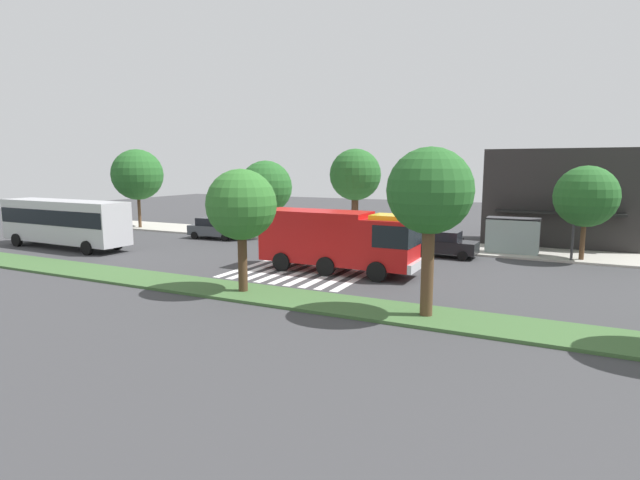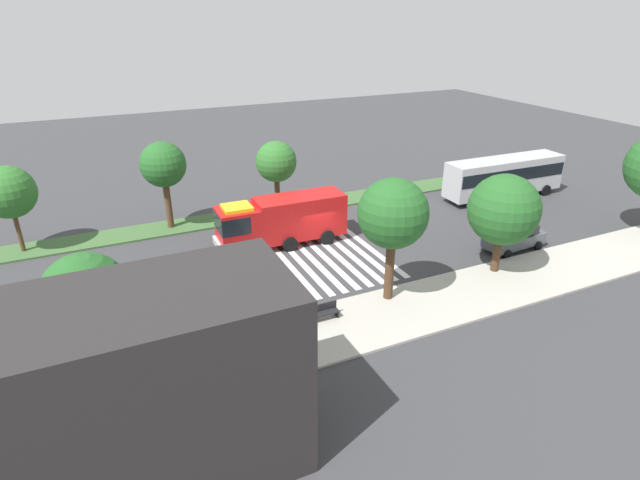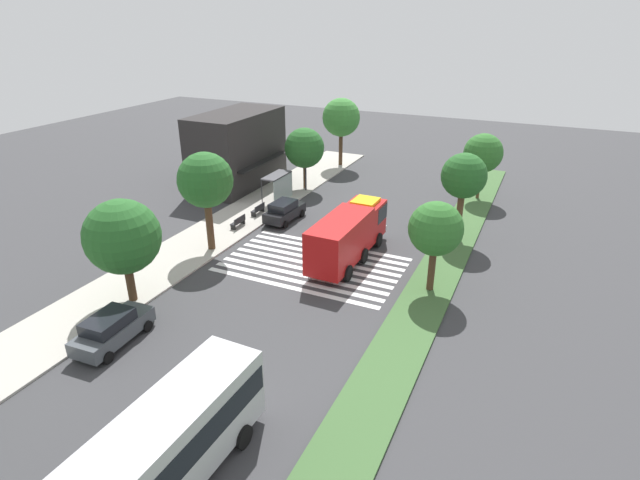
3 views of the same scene
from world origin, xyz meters
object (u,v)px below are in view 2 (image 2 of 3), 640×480
object	(u,v)px
median_tree_center	(8,192)
bus_stop_shelter	(191,323)
bench_near_shelter	(270,325)
bench_west_of_shelter	(324,312)
median_tree_far_west	(276,162)
parked_car_mid	(256,296)
median_tree_west	(163,165)
sidewalk_tree_center	(393,214)
sidewalk_tree_west	(504,210)
street_lamp	(102,302)
transit_bus	(504,175)
parked_car_west	(514,237)
sidewalk_tree_east	(86,296)
fire_truck	(279,219)

from	to	relation	value
median_tree_center	bus_stop_shelter	bearing A→B (deg)	116.69
bench_near_shelter	median_tree_center	size ratio (longest dim) A/B	0.26
bench_west_of_shelter	median_tree_far_west	size ratio (longest dim) A/B	0.27
parked_car_mid	median_tree_west	xyz separation A→B (m)	(2.31, -14.20, 4.21)
bench_west_of_shelter	sidewalk_tree_center	world-z (taller)	sidewalk_tree_center
sidewalk_tree_west	median_tree_center	distance (m)	32.65
median_tree_center	street_lamp	bearing A→B (deg)	106.57
transit_bus	street_lamp	xyz separation A→B (m)	(34.39, 10.67, 1.39)
parked_car_west	sidewalk_tree_east	distance (m)	28.10
fire_truck	median_tree_west	xyz separation A→B (m)	(6.64, -6.51, 3.10)
median_tree_west	transit_bus	bearing A→B (deg)	169.56
parked_car_mid	transit_bus	bearing A→B (deg)	-158.62
parked_car_mid	bench_near_shelter	bearing A→B (deg)	90.37
street_lamp	median_tree_west	bearing A→B (deg)	-109.05
median_tree_center	parked_car_mid	bearing A→B (deg)	131.58
parked_car_west	street_lamp	size ratio (longest dim) A/B	0.83
parked_car_west	sidewalk_tree_east	bearing A→B (deg)	1.45
transit_bus	bench_west_of_shelter	distance (m)	26.23
median_tree_far_west	sidewalk_tree_east	bearing A→B (deg)	47.38
parked_car_west	sidewalk_tree_west	size ratio (longest dim) A/B	0.72
median_tree_far_west	median_tree_center	world-z (taller)	median_tree_center
parked_car_west	bus_stop_shelter	world-z (taller)	bus_stop_shelter
sidewalk_tree_east	sidewalk_tree_center	bearing A→B (deg)	-180.00
fire_truck	transit_bus	size ratio (longest dim) A/B	0.82
sidewalk_tree_center	median_tree_center	bearing A→B (deg)	-39.27
parked_car_west	bench_near_shelter	xyz separation A→B (m)	(19.51, 2.67, -0.33)
fire_truck	sidewalk_tree_center	bearing A→B (deg)	108.75
bench_near_shelter	median_tree_center	world-z (taller)	median_tree_center
bus_stop_shelter	median_tree_far_west	distance (m)	20.16
bench_west_of_shelter	sidewalk_tree_east	bearing A→B (deg)	-2.34
bench_west_of_shelter	street_lamp	distance (m)	11.31
parked_car_west	median_tree_center	distance (m)	35.18
fire_truck	parked_car_west	xyz separation A→B (m)	(-15.07, 7.68, -1.10)
median_tree_far_west	parked_car_west	bearing A→B (deg)	131.90
transit_bus	sidewalk_tree_east	world-z (taller)	sidewalk_tree_east
fire_truck	street_lamp	world-z (taller)	street_lamp
bench_near_shelter	street_lamp	world-z (taller)	street_lamp
transit_bus	sidewalk_tree_west	size ratio (longest dim) A/B	1.79
bench_west_of_shelter	sidewalk_tree_west	world-z (taller)	sidewalk_tree_west
parked_car_mid	sidewalk_tree_west	distance (m)	16.17
sidewalk_tree_west	median_tree_center	xyz separation A→B (m)	(28.23, -16.39, 0.13)
bus_stop_shelter	sidewalk_tree_east	xyz separation A→B (m)	(4.30, -0.47, 2.34)
median_tree_west	sidewalk_tree_east	bearing A→B (deg)	69.56
bus_stop_shelter	median_tree_west	world-z (taller)	median_tree_west
fire_truck	sidewalk_tree_center	size ratio (longest dim) A/B	1.30
parked_car_mid	bench_west_of_shelter	size ratio (longest dim) A/B	2.75
transit_bus	bus_stop_shelter	bearing A→B (deg)	-157.90
median_tree_west	bench_west_of_shelter	bearing A→B (deg)	107.66
sidewalk_tree_center	median_tree_far_west	size ratio (longest dim) A/B	1.25
fire_truck	bench_west_of_shelter	xyz separation A→B (m)	(1.27, 10.35, -1.43)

